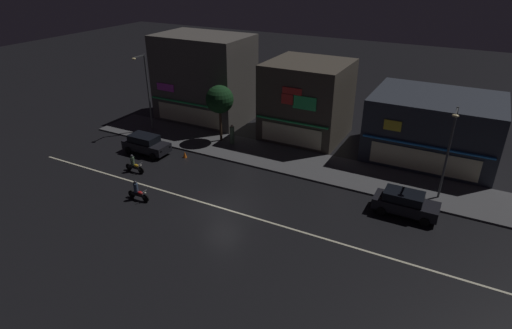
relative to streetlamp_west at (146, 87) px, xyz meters
The scene contains 15 objects.
ground_plane 17.31m from the streetlamp_west, 32.31° to the right, with size 140.00×140.00×0.00m, color black.
lane_divider_stripe 17.31m from the streetlamp_west, 32.31° to the right, with size 36.29×0.16×0.01m, color beige.
sidewalk_far 14.82m from the streetlamp_west, ahead, with size 38.20×5.06×0.14m, color #4C4C4F.
storefront_left_block 6.57m from the streetlamp_west, 66.26° to the left, with size 9.54×6.51×8.86m.
storefront_center_block 26.55m from the streetlamp_west, 15.14° to the left, with size 10.41×8.32×5.54m.
storefront_right_block 15.54m from the streetlamp_west, 24.53° to the left, with size 7.34×7.36×7.26m.
streetlamp_west is the anchor object (origin of this frame).
streetlamp_mid 27.31m from the streetlamp_west, ahead, with size 0.44×1.64×6.91m.
pedestrian_on_sidewalk 9.71m from the streetlamp_west, ahead, with size 0.42×0.42×1.89m.
street_tree 7.70m from the streetlamp_west, ahead, with size 2.58×2.58×5.35m.
parked_car_near_kerb 6.35m from the streetlamp_west, 54.03° to the right, with size 4.30×1.98×1.67m.
parked_car_trailing 25.99m from the streetlamp_west, ahead, with size 4.30×1.98×1.67m.
motorcycle_lead 9.70m from the streetlamp_west, 58.19° to the right, with size 1.90×0.60×1.52m.
motorcycle_following 13.98m from the streetlamp_west, 53.42° to the right, with size 1.90×0.60×1.52m.
traffic_cone 8.63m from the streetlamp_west, 26.73° to the right, with size 0.36×0.36×0.55m, color orange.
Camera 1 is at (13.90, -21.13, 15.96)m, focal length 29.56 mm.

